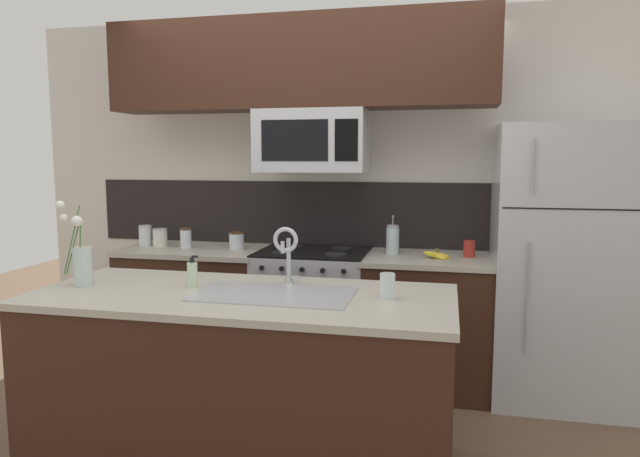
{
  "coord_description": "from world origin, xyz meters",
  "views": [
    {
      "loc": [
        0.91,
        -2.93,
        1.57
      ],
      "look_at": [
        0.19,
        0.27,
        1.16
      ],
      "focal_mm": 32.0,
      "sensor_mm": 36.0,
      "label": 1
    }
  ],
  "objects_px": {
    "stove_range": "(314,315)",
    "coffee_tin": "(469,249)",
    "french_press": "(393,239)",
    "refrigerator": "(564,265)",
    "dish_soap_bottle": "(192,274)",
    "storage_jar_tall": "(145,236)",
    "banana_bunch": "(437,255)",
    "storage_jar_medium": "(160,237)",
    "flower_vase": "(81,263)",
    "sink_faucet": "(286,247)",
    "microwave": "(313,141)",
    "storage_jar_squat": "(237,241)",
    "storage_jar_short": "(186,238)",
    "drinking_glass": "(387,286)"
  },
  "relations": [
    {
      "from": "storage_jar_short",
      "to": "coffee_tin",
      "type": "relative_size",
      "value": 1.35
    },
    {
      "from": "banana_bunch",
      "to": "drinking_glass",
      "type": "distance_m",
      "value": 1.16
    },
    {
      "from": "dish_soap_bottle",
      "to": "sink_faucet",
      "type": "bearing_deg",
      "value": 18.84
    },
    {
      "from": "refrigerator",
      "to": "drinking_glass",
      "type": "distance_m",
      "value": 1.58
    },
    {
      "from": "storage_jar_squat",
      "to": "french_press",
      "type": "distance_m",
      "value": 1.12
    },
    {
      "from": "storage_jar_medium",
      "to": "flower_vase",
      "type": "relative_size",
      "value": 0.3
    },
    {
      "from": "stove_range",
      "to": "storage_jar_squat",
      "type": "relative_size",
      "value": 7.45
    },
    {
      "from": "banana_bunch",
      "to": "refrigerator",
      "type": "bearing_deg",
      "value": 5.82
    },
    {
      "from": "storage_jar_short",
      "to": "sink_faucet",
      "type": "xyz_separation_m",
      "value": [
        1.06,
        -1.01,
        0.12
      ]
    },
    {
      "from": "stove_range",
      "to": "microwave",
      "type": "relative_size",
      "value": 1.25
    },
    {
      "from": "storage_jar_short",
      "to": "sink_faucet",
      "type": "height_order",
      "value": "sink_faucet"
    },
    {
      "from": "refrigerator",
      "to": "drinking_glass",
      "type": "bearing_deg",
      "value": -129.43
    },
    {
      "from": "storage_jar_medium",
      "to": "sink_faucet",
      "type": "relative_size",
      "value": 0.43
    },
    {
      "from": "coffee_tin",
      "to": "drinking_glass",
      "type": "bearing_deg",
      "value": -108.32
    },
    {
      "from": "storage_jar_tall",
      "to": "stove_range",
      "type": "bearing_deg",
      "value": -0.7
    },
    {
      "from": "microwave",
      "to": "storage_jar_short",
      "type": "distance_m",
      "value": 1.18
    },
    {
      "from": "stove_range",
      "to": "refrigerator",
      "type": "height_order",
      "value": "refrigerator"
    },
    {
      "from": "stove_range",
      "to": "microwave",
      "type": "height_order",
      "value": "microwave"
    },
    {
      "from": "banana_bunch",
      "to": "microwave",
      "type": "bearing_deg",
      "value": 177.26
    },
    {
      "from": "sink_faucet",
      "to": "dish_soap_bottle",
      "type": "xyz_separation_m",
      "value": [
        -0.46,
        -0.16,
        -0.13
      ]
    },
    {
      "from": "microwave",
      "to": "storage_jar_short",
      "type": "relative_size",
      "value": 5.03
    },
    {
      "from": "storage_jar_squat",
      "to": "dish_soap_bottle",
      "type": "distance_m",
      "value": 1.22
    },
    {
      "from": "storage_jar_tall",
      "to": "banana_bunch",
      "type": "height_order",
      "value": "storage_jar_tall"
    },
    {
      "from": "storage_jar_short",
      "to": "coffee_tin",
      "type": "height_order",
      "value": "storage_jar_short"
    },
    {
      "from": "microwave",
      "to": "coffee_tin",
      "type": "xyz_separation_m",
      "value": [
        1.06,
        0.07,
        -0.71
      ]
    },
    {
      "from": "microwave",
      "to": "flower_vase",
      "type": "height_order",
      "value": "microwave"
    },
    {
      "from": "french_press",
      "to": "coffee_tin",
      "type": "xyz_separation_m",
      "value": [
        0.51,
        -0.01,
        -0.04
      ]
    },
    {
      "from": "coffee_tin",
      "to": "dish_soap_bottle",
      "type": "relative_size",
      "value": 0.67
    },
    {
      "from": "french_press",
      "to": "sink_faucet",
      "type": "height_order",
      "value": "sink_faucet"
    },
    {
      "from": "flower_vase",
      "to": "storage_jar_squat",
      "type": "bearing_deg",
      "value": 74.62
    },
    {
      "from": "storage_jar_medium",
      "to": "coffee_tin",
      "type": "xyz_separation_m",
      "value": [
        2.24,
        0.04,
        -0.01
      ]
    },
    {
      "from": "refrigerator",
      "to": "storage_jar_medium",
      "type": "bearing_deg",
      "value": -179.86
    },
    {
      "from": "storage_jar_medium",
      "to": "flower_vase",
      "type": "bearing_deg",
      "value": -78.94
    },
    {
      "from": "storage_jar_tall",
      "to": "dish_soap_bottle",
      "type": "distance_m",
      "value": 1.53
    },
    {
      "from": "storage_jar_short",
      "to": "microwave",
      "type": "bearing_deg",
      "value": -0.1
    },
    {
      "from": "stove_range",
      "to": "coffee_tin",
      "type": "height_order",
      "value": "coffee_tin"
    },
    {
      "from": "storage_jar_squat",
      "to": "banana_bunch",
      "type": "xyz_separation_m",
      "value": [
        1.42,
        -0.07,
        -0.04
      ]
    },
    {
      "from": "storage_jar_squat",
      "to": "sink_faucet",
      "type": "xyz_separation_m",
      "value": [
        0.68,
        -1.04,
        0.14
      ]
    },
    {
      "from": "storage_jar_medium",
      "to": "drinking_glass",
      "type": "relative_size",
      "value": 1.11
    },
    {
      "from": "drinking_glass",
      "to": "flower_vase",
      "type": "bearing_deg",
      "value": -177.21
    },
    {
      "from": "refrigerator",
      "to": "coffee_tin",
      "type": "bearing_deg",
      "value": 177.08
    },
    {
      "from": "storage_jar_tall",
      "to": "storage_jar_short",
      "type": "distance_m",
      "value": 0.35
    },
    {
      "from": "storage_jar_tall",
      "to": "banana_bunch",
      "type": "relative_size",
      "value": 0.82
    },
    {
      "from": "storage_jar_tall",
      "to": "sink_faucet",
      "type": "distance_m",
      "value": 1.76
    },
    {
      "from": "storage_jar_medium",
      "to": "coffee_tin",
      "type": "relative_size",
      "value": 1.21
    },
    {
      "from": "coffee_tin",
      "to": "drinking_glass",
      "type": "height_order",
      "value": "drinking_glass"
    },
    {
      "from": "storage_jar_medium",
      "to": "banana_bunch",
      "type": "height_order",
      "value": "storage_jar_medium"
    },
    {
      "from": "microwave",
      "to": "french_press",
      "type": "relative_size",
      "value": 2.79
    },
    {
      "from": "microwave",
      "to": "dish_soap_bottle",
      "type": "xyz_separation_m",
      "value": [
        -0.35,
        -1.17,
        -0.7
      ]
    },
    {
      "from": "refrigerator",
      "to": "dish_soap_bottle",
      "type": "bearing_deg",
      "value": -148.87
    }
  ]
}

